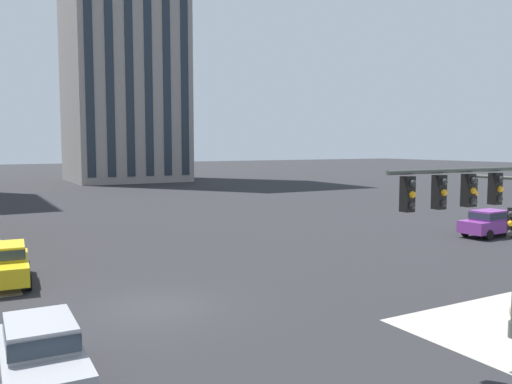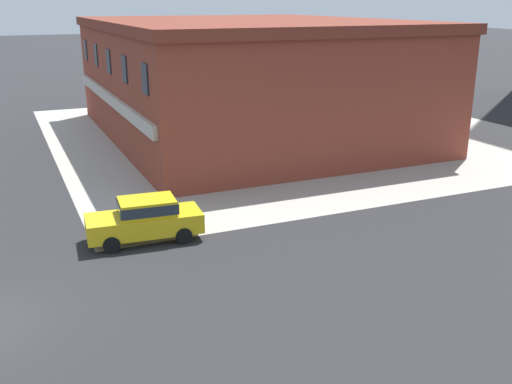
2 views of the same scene
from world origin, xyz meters
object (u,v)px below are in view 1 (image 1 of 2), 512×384
(car_main_northbound_near, at_px, (5,263))
(car_main_northbound_far, at_px, (41,353))
(traffic_signal_main, at_px, (484,215))
(car_main_southbound_far, at_px, (490,222))

(car_main_northbound_near, xyz_separation_m, car_main_northbound_far, (0.03, -10.95, 0.00))
(traffic_signal_main, distance_m, car_main_northbound_near, 18.39)
(traffic_signal_main, distance_m, car_main_southbound_far, 20.27)
(car_main_northbound_near, relative_size, car_main_northbound_far, 1.02)
(car_main_northbound_near, bearing_deg, car_main_northbound_far, -89.83)
(car_main_northbound_near, xyz_separation_m, car_main_southbound_far, (27.76, -2.28, 0.00))
(traffic_signal_main, relative_size, car_main_northbound_near, 1.24)
(traffic_signal_main, xyz_separation_m, car_main_northbound_far, (-11.49, 3.10, -2.88))
(traffic_signal_main, distance_m, car_main_northbound_far, 12.24)
(traffic_signal_main, xyz_separation_m, car_main_southbound_far, (16.25, 11.77, -2.88))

